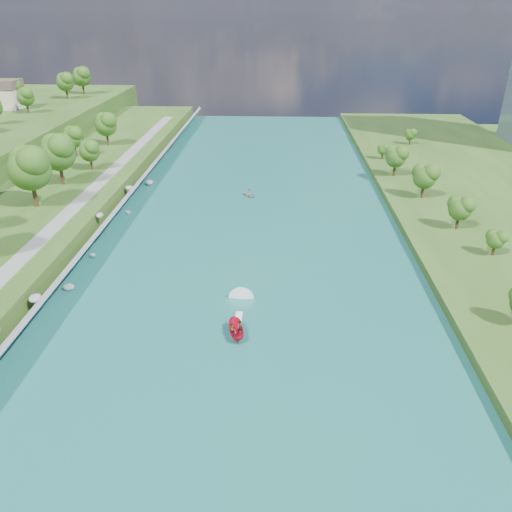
{
  "coord_description": "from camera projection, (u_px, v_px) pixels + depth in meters",
  "views": [
    {
      "loc": [
        5.06,
        -50.58,
        36.53
      ],
      "look_at": [
        1.89,
        17.66,
        2.5
      ],
      "focal_mm": 35.0,
      "sensor_mm": 36.0,
      "label": 1
    }
  ],
  "objects": [
    {
      "name": "riverside_path",
      "position": [
        41.0,
        239.0,
        79.37
      ],
      "size": [
        3.0,
        200.0,
        0.1
      ],
      "primitive_type": "cube",
      "color": "gray",
      "rests_on": "berm_west"
    },
    {
      "name": "riprap_bank",
      "position": [
        83.0,
        251.0,
        79.38
      ],
      "size": [
        4.68,
        236.0,
        4.39
      ],
      "color": "slate",
      "rests_on": "ground"
    },
    {
      "name": "trees_east",
      "position": [
        478.0,
        235.0,
        76.45
      ],
      "size": [
        15.15,
        135.94,
        8.51
      ],
      "color": "#294E14",
      "rests_on": "berm_east"
    },
    {
      "name": "trees_ridge",
      "position": [
        34.0,
        92.0,
        149.66
      ],
      "size": [
        16.97,
        70.47,
        10.91
      ],
      "color": "#294E14",
      "rests_on": "ridge_west"
    },
    {
      "name": "motorboat",
      "position": [
        237.0,
        325.0,
        62.59
      ],
      "size": [
        3.6,
        19.18,
        1.98
      ],
      "rotation": [
        0.0,
        0.0,
        3.35
      ],
      "color": "red",
      "rests_on": "river_water"
    },
    {
      "name": "raft",
      "position": [
        249.0,
        195.0,
        107.36
      ],
      "size": [
        3.95,
        3.94,
        1.73
      ],
      "rotation": [
        0.0,
        0.0,
        0.8
      ],
      "color": "#919298",
      "rests_on": "river_water"
    },
    {
      "name": "ground",
      "position": [
        234.0,
        337.0,
        61.72
      ],
      "size": [
        260.0,
        260.0,
        0.0
      ],
      "primitive_type": "plane",
      "color": "#2D5119",
      "rests_on": "ground"
    },
    {
      "name": "river_water",
      "position": [
        245.0,
        263.0,
        79.58
      ],
      "size": [
        55.0,
        240.0,
        0.1
      ],
      "primitive_type": "cube",
      "color": "#1B6762",
      "rests_on": "ground"
    }
  ]
}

